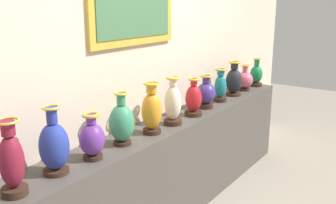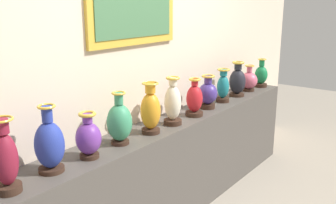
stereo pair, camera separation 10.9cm
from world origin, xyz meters
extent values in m
cube|color=#4C4742|center=(0.00, 0.00, 0.43)|extent=(3.81, 0.40, 0.87)
cube|color=beige|center=(0.00, 0.26, 1.50)|extent=(5.91, 0.10, 3.00)
cylinder|color=#382319|center=(-1.47, -0.05, 0.89)|extent=(0.14, 0.14, 0.04)
ellipsoid|color=maroon|center=(-1.47, -0.05, 1.05)|extent=(0.13, 0.13, 0.29)
cylinder|color=maroon|center=(-1.47, -0.05, 1.24)|extent=(0.07, 0.07, 0.08)
torus|color=gold|center=(-1.47, -0.05, 1.27)|extent=(0.13, 0.13, 0.01)
cylinder|color=#382319|center=(-1.17, -0.01, 0.88)|extent=(0.15, 0.15, 0.03)
ellipsoid|color=#263899|center=(-1.17, -0.01, 1.03)|extent=(0.18, 0.18, 0.28)
cylinder|color=#263899|center=(-1.17, -0.01, 1.22)|extent=(0.06, 0.06, 0.09)
torus|color=gold|center=(-1.17, -0.01, 1.27)|extent=(0.11, 0.11, 0.02)
cylinder|color=#382319|center=(-0.90, -0.04, 0.88)|extent=(0.13, 0.13, 0.03)
ellipsoid|color=#6B3393|center=(-0.90, -0.04, 1.00)|extent=(0.17, 0.17, 0.21)
cylinder|color=#6B3393|center=(-0.90, -0.04, 1.13)|extent=(0.06, 0.06, 0.06)
torus|color=gold|center=(-0.90, -0.04, 1.16)|extent=(0.11, 0.11, 0.02)
cylinder|color=#382319|center=(-0.60, -0.02, 0.88)|extent=(0.13, 0.13, 0.03)
ellipsoid|color=#388C60|center=(-0.60, -0.02, 1.03)|extent=(0.18, 0.18, 0.27)
cylinder|color=#388C60|center=(-0.60, -0.02, 1.20)|extent=(0.06, 0.06, 0.08)
torus|color=gold|center=(-0.60, -0.02, 1.24)|extent=(0.10, 0.10, 0.01)
cylinder|color=#382319|center=(-0.28, -0.05, 0.88)|extent=(0.14, 0.14, 0.03)
ellipsoid|color=orange|center=(-0.28, -0.05, 1.04)|extent=(0.16, 0.16, 0.28)
cylinder|color=orange|center=(-0.28, -0.05, 1.22)|extent=(0.08, 0.08, 0.07)
torus|color=gold|center=(-0.28, -0.05, 1.26)|extent=(0.13, 0.13, 0.01)
cylinder|color=#382319|center=(-0.01, -0.05, 0.89)|extent=(0.15, 0.15, 0.04)
ellipsoid|color=beige|center=(-0.01, -0.05, 1.05)|extent=(0.14, 0.14, 0.29)
cylinder|color=beige|center=(-0.01, -0.05, 1.22)|extent=(0.07, 0.07, 0.06)
torus|color=gold|center=(-0.01, -0.05, 1.25)|extent=(0.11, 0.11, 0.02)
cylinder|color=#382319|center=(0.30, -0.06, 0.88)|extent=(0.16, 0.16, 0.04)
ellipsoid|color=red|center=(0.30, -0.06, 1.02)|extent=(0.15, 0.15, 0.24)
cylinder|color=red|center=(0.30, -0.06, 1.17)|extent=(0.06, 0.06, 0.05)
torus|color=gold|center=(0.30, -0.06, 1.19)|extent=(0.11, 0.11, 0.02)
cylinder|color=#382319|center=(0.58, -0.03, 0.89)|extent=(0.14, 0.14, 0.04)
ellipsoid|color=#3F2D7F|center=(0.58, -0.03, 1.01)|extent=(0.18, 0.18, 0.20)
cylinder|color=#3F2D7F|center=(0.58, -0.03, 1.14)|extent=(0.07, 0.07, 0.07)
torus|color=gold|center=(0.58, -0.03, 1.17)|extent=(0.12, 0.12, 0.02)
cylinder|color=#382319|center=(0.88, -0.03, 0.89)|extent=(0.13, 0.13, 0.04)
ellipsoid|color=#19727A|center=(0.88, -0.03, 1.02)|extent=(0.12, 0.12, 0.23)
cylinder|color=#19727A|center=(0.88, -0.03, 1.16)|extent=(0.07, 0.07, 0.06)
torus|color=gold|center=(0.88, -0.03, 1.19)|extent=(0.13, 0.13, 0.02)
cylinder|color=#382319|center=(1.19, -0.02, 0.88)|extent=(0.16, 0.16, 0.03)
ellipsoid|color=black|center=(1.19, -0.02, 1.02)|extent=(0.17, 0.17, 0.26)
cylinder|color=black|center=(1.19, -0.02, 1.19)|extent=(0.08, 0.08, 0.07)
torus|color=gold|center=(1.19, -0.02, 1.22)|extent=(0.13, 0.13, 0.02)
cylinder|color=#382319|center=(1.48, -0.02, 0.88)|extent=(0.13, 0.13, 0.03)
ellipsoid|color=#CC5972|center=(1.48, -0.02, 0.99)|extent=(0.19, 0.19, 0.18)
cylinder|color=#CC5972|center=(1.48, -0.02, 1.12)|extent=(0.06, 0.06, 0.07)
torus|color=gold|center=(1.48, -0.02, 1.15)|extent=(0.10, 0.10, 0.01)
cylinder|color=#382319|center=(1.76, -0.04, 0.88)|extent=(0.15, 0.15, 0.04)
ellipsoid|color=#14723D|center=(1.76, -0.04, 1.01)|extent=(0.15, 0.15, 0.21)
cylinder|color=#14723D|center=(1.76, -0.04, 1.15)|extent=(0.06, 0.06, 0.08)
torus|color=gold|center=(1.76, -0.04, 1.19)|extent=(0.10, 0.10, 0.01)
camera|label=1|loc=(-2.51, -1.76, 1.86)|focal=41.14mm
camera|label=2|loc=(-2.44, -1.85, 1.86)|focal=41.14mm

